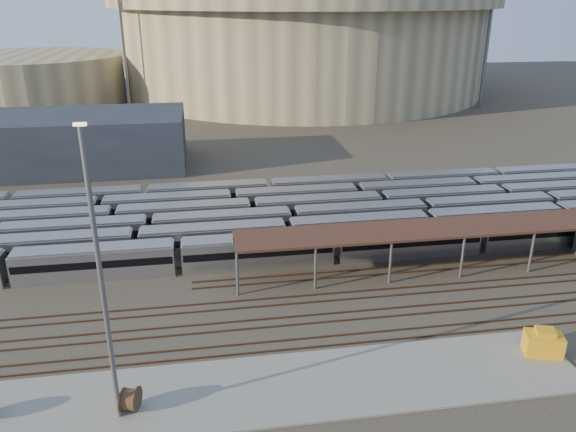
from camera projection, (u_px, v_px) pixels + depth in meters
The scene contains 14 objects.
ground at pixel (312, 295), 61.13m from camera, with size 420.00×420.00×0.00m, color #383026.
apron at pixel (289, 387), 46.57m from camera, with size 50.00×9.00×0.20m, color gray.
subway_trains at pixel (276, 218), 77.27m from camera, with size 123.17×23.90×3.60m.
inspection_shed at pixel (489, 226), 66.25m from camera, with size 60.30×6.00×5.30m.
empty_tracks at pixel (322, 318), 56.51m from camera, with size 170.00×9.62×0.18m.
stadium at pixel (303, 40), 187.42m from camera, with size 124.00×124.00×32.50m.
secondary_arena at pixel (32, 79), 169.07m from camera, with size 56.00×56.00×14.00m, color tan.
service_building at pixel (70, 142), 104.63m from camera, with size 42.00×20.00×10.00m, color #1E232D.
floodlight_0 at pixel (122, 35), 150.16m from camera, with size 4.00×1.00×38.40m.
floodlight_2 at pixel (489, 33), 155.82m from camera, with size 4.00×1.00×38.40m.
floodlight_3 at pixel (196, 25), 199.06m from camera, with size 4.00×1.00×38.40m.
cable_reel_west at pixel (130, 399), 43.49m from camera, with size 1.97×1.97×1.10m, color brown.
yard_light_pole at pixel (102, 284), 39.03m from camera, with size 0.80×0.36×22.80m.
yellow_equipment at pixel (543, 344), 50.39m from camera, with size 3.21×2.01×2.01m, color orange.
Camera 1 is at (-11.20, -52.63, 30.37)m, focal length 35.00 mm.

